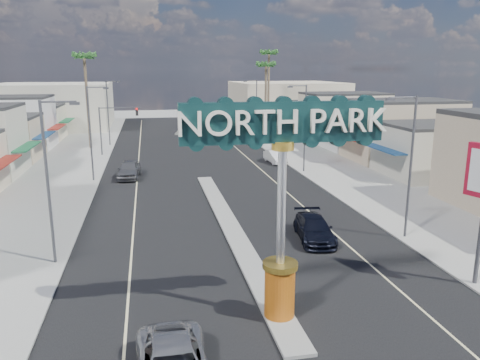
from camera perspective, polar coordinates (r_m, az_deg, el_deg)
name	(u,v)px	position (r m, az deg, el deg)	size (l,w,h in m)	color
ground	(203,177)	(47.17, -4.52, 0.43)	(160.00, 160.00, 0.00)	gray
road	(203,176)	(47.17, -4.52, 0.43)	(20.00, 120.00, 0.01)	black
median_island	(231,227)	(31.90, -1.12, -5.77)	(1.30, 30.00, 0.16)	gray
sidewalk_left	(56,182)	(47.69, -21.47, -0.26)	(8.00, 120.00, 0.12)	gray
sidewalk_right	(334,170)	(50.66, 11.41, 1.17)	(8.00, 120.00, 0.12)	gray
storefront_row_right	(368,126)	(65.98, 15.31, 6.35)	(12.00, 42.00, 6.00)	#B7B29E
backdrop_far_left	(53,106)	(92.45, -21.82, 8.39)	(20.00, 20.00, 8.00)	#B7B29E
backdrop_far_right	(286,103)	(94.90, 5.62, 9.37)	(20.00, 20.00, 8.00)	beige
gateway_sign	(282,186)	(18.98, 5.14, -0.75)	(8.20, 1.50, 9.15)	#B85F0E
traffic_signal_left	(115,121)	(60.14, -14.98, 6.95)	(5.09, 0.45, 6.00)	#47474C
traffic_signal_right	(260,118)	(61.71, 2.43, 7.54)	(5.09, 0.45, 6.00)	#47474C
streetlight_l_near	(50,175)	(26.77, -22.13, 0.58)	(2.03, 0.22, 9.00)	#47474C
streetlight_l_mid	(92,129)	(46.30, -17.64, 5.97)	(2.03, 0.22, 9.00)	#47474C
streetlight_l_far	(109,109)	(68.10, -15.67, 8.28)	(2.03, 0.22, 9.00)	#47474C
streetlight_r_near	(409,160)	(30.57, 19.88, 2.26)	(2.03, 0.22, 9.00)	#47474C
streetlight_r_mid	(304,124)	(48.60, 7.76, 6.79)	(2.03, 0.22, 9.00)	#47474C
streetlight_r_far	(255,107)	(69.68, 1.89, 8.87)	(2.03, 0.22, 9.00)	#47474C
palm_left_far	(84,61)	(66.15, -18.44, 13.55)	(2.60, 2.60, 13.10)	brown
palm_right_mid	(266,69)	(73.96, 3.20, 13.41)	(2.60, 2.60, 12.10)	brown
palm_right_far	(269,58)	(80.29, 3.55, 14.68)	(2.60, 2.60, 14.10)	brown
suv_right	(314,229)	(30.02, 9.03, -5.87)	(2.05, 5.04, 1.46)	black
car_parked_left	(129,169)	(47.55, -13.37, 1.26)	(2.03, 5.04, 1.72)	#5B5C60
car_parked_right	(275,157)	(54.00, 4.31, 2.86)	(1.52, 4.36, 1.44)	white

